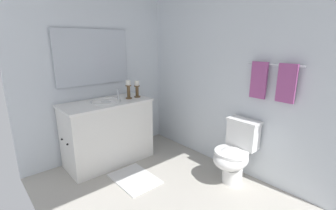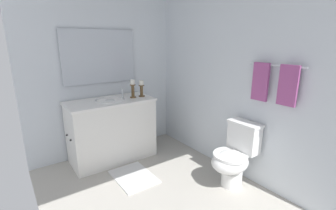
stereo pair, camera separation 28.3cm
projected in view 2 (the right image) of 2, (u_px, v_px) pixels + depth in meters
name	position (u px, v px, depth m)	size (l,w,h in m)	color
floor	(156.00, 194.00, 2.62)	(2.79, 2.22, 0.02)	#B2ADA3
wall_back	(230.00, 76.00, 2.92)	(2.79, 0.04, 2.45)	silver
wall_left	(103.00, 71.00, 3.39)	(0.04, 2.22, 2.45)	silver
vanity_cabinet	(112.00, 130.00, 3.31)	(0.58, 1.17, 0.87)	white
sink_basin	(110.00, 103.00, 3.21)	(0.40, 0.40, 0.24)	white
mirror	(100.00, 57.00, 3.27)	(0.02, 1.03, 0.73)	silver
candle_holder_tall	(141.00, 88.00, 3.39)	(0.09, 0.09, 0.23)	brown
candle_holder_short	(133.00, 88.00, 3.31)	(0.09, 0.09, 0.26)	brown
toilet	(234.00, 156.00, 2.69)	(0.39, 0.54, 0.75)	white
towel_bar	(277.00, 66.00, 2.35)	(0.02, 0.02, 0.60)	silver
towel_near_vanity	(260.00, 82.00, 2.50)	(0.18, 0.03, 0.40)	#A54C8C
towel_center	(288.00, 86.00, 2.26)	(0.19, 0.03, 0.40)	#A54C8C
bath_mat	(134.00, 177.00, 2.93)	(0.60, 0.44, 0.02)	silver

